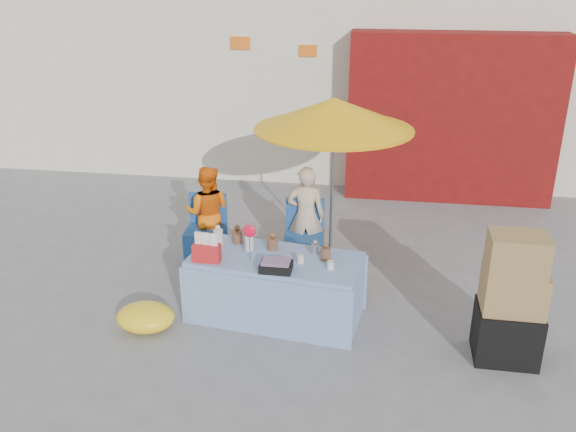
% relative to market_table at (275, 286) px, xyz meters
% --- Properties ---
extents(ground, '(80.00, 80.00, 0.00)m').
position_rel_market_table_xyz_m(ground, '(-0.11, -0.19, -0.36)').
color(ground, slate).
rests_on(ground, ground).
extents(market_table, '(1.91, 1.08, 1.10)m').
position_rel_market_table_xyz_m(market_table, '(0.00, 0.00, 0.00)').
color(market_table, '#7D9FC8').
rests_on(market_table, ground).
extents(chair_left, '(0.51, 0.50, 0.85)m').
position_rel_market_table_xyz_m(chair_left, '(-1.09, 1.16, -0.10)').
color(chair_left, '#1F4D92').
rests_on(chair_left, ground).
extents(chair_right, '(0.51, 0.50, 0.85)m').
position_rel_market_table_xyz_m(chair_right, '(0.16, 1.16, -0.10)').
color(chair_right, '#1F4D92').
rests_on(chair_right, ground).
extents(vendor_orange, '(0.62, 0.50, 1.22)m').
position_rel_market_table_xyz_m(vendor_orange, '(-1.09, 1.30, 0.25)').
color(vendor_orange, orange).
rests_on(vendor_orange, ground).
extents(vendor_beige, '(0.49, 0.34, 1.29)m').
position_rel_market_table_xyz_m(vendor_beige, '(0.16, 1.30, 0.29)').
color(vendor_beige, '#CEB391').
rests_on(vendor_beige, ground).
extents(umbrella, '(1.90, 1.90, 2.09)m').
position_rel_market_table_xyz_m(umbrella, '(0.46, 1.45, 1.53)').
color(umbrella, gray).
rests_on(umbrella, ground).
extents(box_stack, '(0.59, 0.49, 1.30)m').
position_rel_market_table_xyz_m(box_stack, '(2.30, -0.41, 0.24)').
color(box_stack, black).
rests_on(box_stack, ground).
extents(tarp_bundle, '(0.64, 0.52, 0.27)m').
position_rel_market_table_xyz_m(tarp_bundle, '(-1.28, -0.47, -0.22)').
color(tarp_bundle, yellow).
rests_on(tarp_bundle, ground).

